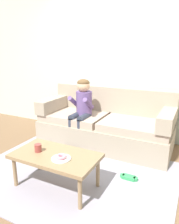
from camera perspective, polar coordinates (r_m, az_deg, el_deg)
The scene contains 10 objects.
ground at distance 3.05m, azimuth -2.17°, elevation -14.18°, with size 10.00×10.00×0.00m, color brown.
wall_back at distance 3.93m, azimuth 7.77°, elevation 13.89°, with size 8.00×0.10×2.80m, color beige.
area_rug at distance 2.87m, azimuth -4.68°, elevation -16.29°, with size 2.52×1.86×0.01m, color #9993A3.
couch at distance 3.61m, azimuth 4.29°, elevation -3.38°, with size 2.16×0.90×0.94m.
coffee_table at distance 2.50m, azimuth -9.02°, elevation -11.98°, with size 0.98×0.54×0.41m.
person_child at distance 3.47m, azimuth -2.06°, elevation 1.58°, with size 0.34×0.58×1.10m.
plate at distance 2.36m, azimuth -7.55°, elevation -12.21°, with size 0.21×0.21×0.01m, color white.
donut at distance 2.35m, azimuth -7.57°, elevation -11.67°, with size 0.12×0.12×0.04m, color pink.
mug at distance 2.56m, azimuth -13.54°, elevation -9.29°, with size 0.08×0.08×0.09m, color #993D38.
toy_controller at distance 2.80m, azimuth 10.42°, elevation -16.85°, with size 0.23×0.09×0.05m.
Camera 1 is at (1.28, -2.31, 1.53)m, focal length 34.32 mm.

